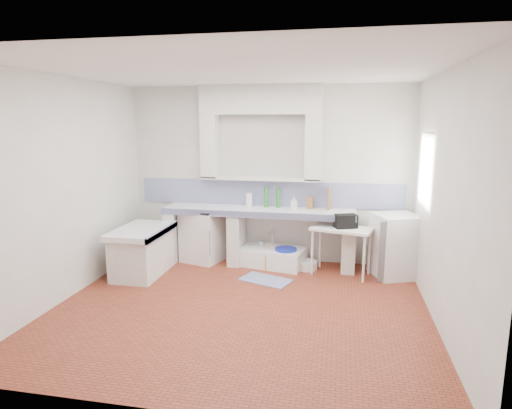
% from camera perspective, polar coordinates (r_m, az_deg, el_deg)
% --- Properties ---
extents(floor, '(4.50, 4.50, 0.00)m').
position_cam_1_polar(floor, '(5.47, -2.07, -13.36)').
color(floor, brown).
rests_on(floor, ground).
extents(ceiling, '(4.50, 4.50, 0.00)m').
position_cam_1_polar(ceiling, '(5.03, -2.29, 17.21)').
color(ceiling, silver).
rests_on(ceiling, ground).
extents(wall_back, '(4.50, 0.00, 4.50)m').
position_cam_1_polar(wall_back, '(7.01, 1.58, 3.91)').
color(wall_back, silver).
rests_on(wall_back, ground).
extents(wall_front, '(4.50, 0.00, 4.50)m').
position_cam_1_polar(wall_front, '(3.19, -10.44, -4.58)').
color(wall_front, silver).
rests_on(wall_front, ground).
extents(wall_left, '(0.00, 4.50, 4.50)m').
position_cam_1_polar(wall_left, '(5.99, -23.64, 1.84)').
color(wall_left, silver).
rests_on(wall_left, ground).
extents(wall_right, '(0.00, 4.50, 4.50)m').
position_cam_1_polar(wall_right, '(5.05, 23.51, 0.35)').
color(wall_right, silver).
rests_on(wall_right, ground).
extents(alcove_mass, '(1.90, 0.25, 0.45)m').
position_cam_1_polar(alcove_mass, '(6.86, 0.60, 13.60)').
color(alcove_mass, silver).
rests_on(alcove_mass, ground).
extents(window_frame, '(0.35, 0.86, 1.06)m').
position_cam_1_polar(window_frame, '(6.23, 22.92, 4.06)').
color(window_frame, '#372111').
rests_on(window_frame, ground).
extents(lace_valance, '(0.01, 0.84, 0.24)m').
position_cam_1_polar(lace_valance, '(6.17, 21.85, 7.63)').
color(lace_valance, white).
rests_on(lace_valance, ground).
extents(counter_slab, '(3.00, 0.60, 0.08)m').
position_cam_1_polar(counter_slab, '(6.82, 0.31, -0.87)').
color(counter_slab, white).
rests_on(counter_slab, ground).
extents(counter_lip, '(3.00, 0.04, 0.10)m').
position_cam_1_polar(counter_lip, '(6.55, -0.15, -1.36)').
color(counter_lip, navy).
rests_on(counter_lip, ground).
extents(counter_pier_left, '(0.20, 0.55, 0.82)m').
position_cam_1_polar(counter_pier_left, '(7.31, -10.57, -3.89)').
color(counter_pier_left, silver).
rests_on(counter_pier_left, ground).
extents(counter_pier_mid, '(0.20, 0.55, 0.82)m').
position_cam_1_polar(counter_pier_mid, '(6.99, -2.52, -4.38)').
color(counter_pier_mid, silver).
rests_on(counter_pier_mid, ground).
extents(counter_pier_right, '(0.20, 0.55, 0.82)m').
position_cam_1_polar(counter_pier_right, '(6.81, 12.00, -5.02)').
color(counter_pier_right, silver).
rests_on(counter_pier_right, ground).
extents(peninsula_top, '(0.70, 1.10, 0.08)m').
position_cam_1_polar(peninsula_top, '(6.62, -14.81, -3.38)').
color(peninsula_top, white).
rests_on(peninsula_top, ground).
extents(peninsula_base, '(0.60, 1.00, 0.62)m').
position_cam_1_polar(peninsula_base, '(6.71, -14.66, -6.28)').
color(peninsula_base, silver).
rests_on(peninsula_base, ground).
extents(peninsula_lip, '(0.04, 1.10, 0.10)m').
position_cam_1_polar(peninsula_lip, '(6.48, -12.17, -3.55)').
color(peninsula_lip, navy).
rests_on(peninsula_lip, ground).
extents(backsplash, '(4.27, 0.03, 0.40)m').
position_cam_1_polar(backsplash, '(7.03, 1.54, 1.47)').
color(backsplash, navy).
rests_on(backsplash, ground).
extents(stove, '(0.72, 0.71, 0.83)m').
position_cam_1_polar(stove, '(7.15, -6.94, -4.09)').
color(stove, white).
rests_on(stove, ground).
extents(sink, '(1.16, 0.78, 0.26)m').
position_cam_1_polar(sink, '(6.94, 1.92, -6.93)').
color(sink, white).
rests_on(sink, ground).
extents(side_table, '(0.95, 0.68, 0.04)m').
position_cam_1_polar(side_table, '(6.58, 11.06, -6.01)').
color(side_table, white).
rests_on(side_table, ground).
extents(fridge, '(0.77, 0.77, 0.92)m').
position_cam_1_polar(fridge, '(6.70, 17.79, -5.13)').
color(fridge, white).
rests_on(fridge, ground).
extents(bucket_red, '(0.37, 0.37, 0.27)m').
position_cam_1_polar(bucket_red, '(6.95, -0.40, -6.82)').
color(bucket_red, red).
rests_on(bucket_red, ground).
extents(bucket_orange, '(0.32, 0.32, 0.24)m').
position_cam_1_polar(bucket_orange, '(6.79, 1.66, -7.38)').
color(bucket_orange, orange).
rests_on(bucket_orange, ground).
extents(bucket_blue, '(0.34, 0.34, 0.32)m').
position_cam_1_polar(bucket_blue, '(6.81, 3.91, -7.03)').
color(bucket_blue, '#1325AE').
rests_on(bucket_blue, ground).
extents(basin_white, '(0.35, 0.35, 0.13)m').
position_cam_1_polar(basin_white, '(6.82, 6.66, -7.89)').
color(basin_white, white).
rests_on(basin_white, ground).
extents(water_bottle_a, '(0.11, 0.11, 0.34)m').
position_cam_1_polar(water_bottle_a, '(7.11, 0.69, -6.12)').
color(water_bottle_a, silver).
rests_on(water_bottle_a, ground).
extents(water_bottle_b, '(0.09, 0.09, 0.27)m').
position_cam_1_polar(water_bottle_b, '(7.11, 2.19, -6.41)').
color(water_bottle_b, silver).
rests_on(water_bottle_b, ground).
extents(black_bag, '(0.36, 0.28, 0.20)m').
position_cam_1_polar(black_bag, '(6.46, 11.66, -2.16)').
color(black_bag, black).
rests_on(black_bag, side_table).
extents(green_bottle_a, '(0.08, 0.08, 0.33)m').
position_cam_1_polar(green_bottle_a, '(6.91, 1.36, 0.99)').
color(green_bottle_a, '#2E702A').
rests_on(green_bottle_a, counter_slab).
extents(green_bottle_b, '(0.08, 0.08, 0.30)m').
position_cam_1_polar(green_bottle_b, '(6.88, 2.92, 0.85)').
color(green_bottle_b, '#2E702A').
rests_on(green_bottle_b, counter_slab).
extents(knife_block, '(0.11, 0.09, 0.19)m').
position_cam_1_polar(knife_block, '(6.84, 7.09, 0.24)').
color(knife_block, olive).
rests_on(knife_block, counter_slab).
extents(cutting_board, '(0.05, 0.25, 0.34)m').
position_cam_1_polar(cutting_board, '(6.81, 9.59, 0.78)').
color(cutting_board, olive).
rests_on(cutting_board, counter_slab).
extents(paper_towel, '(0.13, 0.13, 0.21)m').
position_cam_1_polar(paper_towel, '(6.97, -0.93, 0.61)').
color(paper_towel, white).
rests_on(paper_towel, counter_slab).
extents(soap_bottle, '(0.11, 0.11, 0.21)m').
position_cam_1_polar(soap_bottle, '(6.80, 4.98, 0.29)').
color(soap_bottle, white).
rests_on(soap_bottle, counter_slab).
extents(rug, '(0.80, 0.62, 0.01)m').
position_cam_1_polar(rug, '(6.33, 1.29, -9.85)').
color(rug, '#364595').
rests_on(rug, ground).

